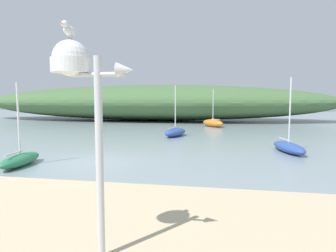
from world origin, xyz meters
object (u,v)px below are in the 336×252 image
Objects in this scene: sailboat_west_reach at (175,132)px; sailboat_off_point at (289,147)px; sailboat_inner_mooring at (213,123)px; seagull_on_radar at (69,30)px; sailboat_mid_channel at (20,159)px; mast_structure at (78,76)px.

sailboat_west_reach is 0.98× the size of sailboat_off_point.
sailboat_off_point is 1.01× the size of sailboat_inner_mooring.
seagull_on_radar is 25.57m from sailboat_inner_mooring.
sailboat_off_point is at bearing -73.07° from sailboat_inner_mooring.
sailboat_off_point reaches higher than sailboat_mid_channel.
seagull_on_radar is 13.27m from sailboat_off_point.
sailboat_off_point is 14.49m from sailboat_inner_mooring.
sailboat_west_reach is 8.67m from sailboat_off_point.
sailboat_mid_channel is 0.88× the size of sailboat_off_point.
sailboat_inner_mooring is at bearing 86.47° from seagull_on_radar.
sailboat_off_point is (5.78, 11.44, -3.46)m from seagull_on_radar.
mast_structure is at bearing -93.29° from sailboat_inner_mooring.
sailboat_off_point is (6.78, -5.41, -0.04)m from sailboat_west_reach.
sailboat_inner_mooring is (2.56, 8.45, 0.07)m from sailboat_west_reach.
seagull_on_radar is 17.22m from sailboat_west_reach.
mast_structure is 0.89× the size of sailboat_inner_mooring.
sailboat_mid_channel is at bearing 132.96° from seagull_on_radar.
sailboat_inner_mooring is (1.56, 25.30, -3.35)m from seagull_on_radar.
sailboat_mid_channel is 20.46m from sailboat_inner_mooring.
seagull_on_radar is 9.15m from sailboat_mid_channel.
seagull_on_radar reaches higher than sailboat_west_reach.
sailboat_west_reach reaches higher than sailboat_mid_channel.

